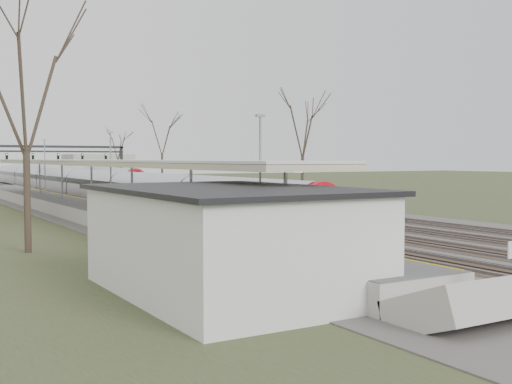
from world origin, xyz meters
TOP-DOWN VIEW (x-y plane):
  - track_bed at (0.26, 55.00)m, footprint 24.00×160.00m
  - platform at (-9.05, 37.50)m, footprint 3.50×69.00m
  - canopy at (-9.05, 32.99)m, footprint 4.10×50.00m
  - station_building at (-12.50, 8.00)m, footprint 6.00×9.00m
  - signal_gantry at (0.29, 84.99)m, footprint 21.00×0.59m
  - tree_west_near at (-16.00, 20.00)m, footprint 5.00×5.00m
  - tree_east_far at (14.00, 42.00)m, footprint 5.00×5.00m
  - train_near at (-2.50, 61.36)m, footprint 2.62×90.21m
  - train_far at (4.50, 99.67)m, footprint 2.62×75.21m
  - passenger at (-8.99, 8.42)m, footprint 0.62×0.78m

SIDE VIEW (x-z plane):
  - track_bed at x=0.26m, z-range -0.05..0.17m
  - platform at x=-9.05m, z-range 0.00..1.00m
  - train_near at x=-2.50m, z-range -0.05..3.00m
  - train_far at x=4.50m, z-range -0.05..3.00m
  - station_building at x=-12.50m, z-range 0.00..3.20m
  - passenger at x=-8.99m, z-range 1.00..2.88m
  - canopy at x=-9.05m, z-range 2.37..5.48m
  - signal_gantry at x=0.29m, z-range 1.87..7.95m
  - tree_west_near at x=-16.00m, z-range 2.14..12.44m
  - tree_east_far at x=14.00m, z-range 2.14..12.44m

